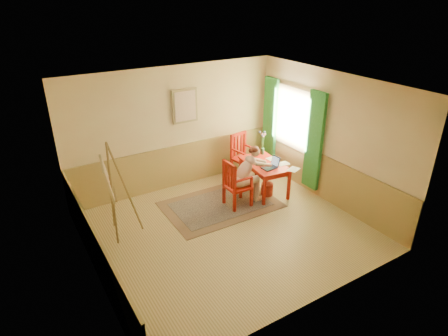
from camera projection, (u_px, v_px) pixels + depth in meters
room at (228, 165)px, 6.80m from camera, size 5.04×4.54×2.84m
wainscot at (207, 191)px, 7.79m from camera, size 5.00×4.50×1.00m
window at (291, 127)px, 8.81m from camera, size 0.12×2.01×2.20m
wall_portrait at (185, 106)px, 8.40m from camera, size 0.60×0.05×0.76m
rug at (221, 205)px, 8.25m from camera, size 2.41×1.62×0.02m
table at (264, 167)px, 8.54m from camera, size 0.85×1.27×0.72m
chair_left at (236, 184)px, 8.00m from camera, size 0.49×0.47×1.06m
chair_back at (243, 156)px, 9.30m from camera, size 0.56×0.58×1.10m
figure at (248, 173)px, 8.06m from camera, size 0.95×0.42×1.29m
laptop at (271, 165)px, 8.27m from camera, size 0.40×0.26×0.23m
papers at (276, 163)px, 8.50m from camera, size 0.78×1.13×0.00m
vase at (263, 144)px, 8.87m from camera, size 0.24×0.27×0.55m
wastebasket at (267, 189)px, 8.59m from camera, size 0.33×0.33×0.29m
easel at (110, 182)px, 6.80m from camera, size 0.69×0.84×1.88m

